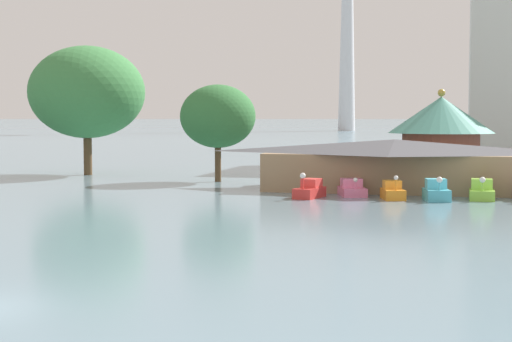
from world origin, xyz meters
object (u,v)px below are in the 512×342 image
(green_roof_pavilion, at_px, (441,130))
(shoreline_tree_tall_left, at_px, (87,92))
(pedal_boat_orange, at_px, (393,192))
(pedal_boat_cyan, at_px, (436,192))
(shoreline_tree_mid, at_px, (218,116))
(pedal_boat_red, at_px, (310,190))
(boathouse, at_px, (394,164))
(pedal_boat_pink, at_px, (352,189))
(pedal_boat_lime, at_px, (482,192))

(green_roof_pavilion, height_order, shoreline_tree_tall_left, shoreline_tree_tall_left)
(pedal_boat_orange, relative_size, pedal_boat_cyan, 1.05)
(shoreline_tree_tall_left, distance_m, shoreline_tree_mid, 14.89)
(pedal_boat_orange, height_order, pedal_boat_cyan, pedal_boat_orange)
(pedal_boat_red, bearing_deg, green_roof_pavilion, 172.39)
(shoreline_tree_mid, bearing_deg, pedal_boat_red, -48.51)
(pedal_boat_orange, relative_size, green_roof_pavilion, 0.28)
(green_roof_pavilion, height_order, shoreline_tree_mid, shoreline_tree_mid)
(pedal_boat_red, height_order, shoreline_tree_mid, shoreline_tree_mid)
(pedal_boat_red, xyz_separation_m, boathouse, (5.15, 6.86, 1.47))
(pedal_boat_orange, relative_size, shoreline_tree_tall_left, 0.22)
(boathouse, distance_m, shoreline_tree_mid, 16.07)
(green_roof_pavilion, distance_m, shoreline_tree_mid, 21.16)
(pedal_boat_red, bearing_deg, pedal_boat_cyan, 103.55)
(pedal_boat_red, bearing_deg, pedal_boat_pink, 141.80)
(pedal_boat_red, relative_size, pedal_boat_cyan, 1.22)
(shoreline_tree_mid, bearing_deg, shoreline_tree_tall_left, 162.79)
(boathouse, relative_size, shoreline_tree_mid, 2.49)
(pedal_boat_pink, bearing_deg, shoreline_tree_tall_left, -134.56)
(pedal_boat_orange, relative_size, pedal_boat_lime, 1.13)
(pedal_boat_red, bearing_deg, boathouse, 155.73)
(pedal_boat_cyan, xyz_separation_m, shoreline_tree_tall_left, (-32.40, 15.43, 7.16))
(pedal_boat_cyan, distance_m, shoreline_tree_tall_left, 36.59)
(green_roof_pavilion, bearing_deg, pedal_boat_orange, -96.85)
(green_roof_pavilion, bearing_deg, pedal_boat_lime, -81.29)
(pedal_boat_pink, relative_size, shoreline_tree_mid, 0.40)
(boathouse, height_order, shoreline_tree_tall_left, shoreline_tree_tall_left)
(pedal_boat_lime, height_order, green_roof_pavilion, green_roof_pavilion)
(pedal_boat_pink, bearing_deg, pedal_boat_lime, 67.60)
(pedal_boat_pink, bearing_deg, pedal_boat_cyan, 53.35)
(pedal_boat_lime, bearing_deg, boathouse, -131.65)
(pedal_boat_orange, bearing_deg, shoreline_tree_mid, -140.57)
(green_roof_pavilion, bearing_deg, pedal_boat_cyan, -89.32)
(pedal_boat_cyan, distance_m, green_roof_pavilion, 22.29)
(pedal_boat_pink, distance_m, shoreline_tree_tall_left, 30.66)
(pedal_boat_pink, relative_size, pedal_boat_lime, 1.37)
(pedal_boat_red, relative_size, pedal_boat_orange, 1.16)
(pedal_boat_lime, relative_size, boathouse, 0.12)
(pedal_boat_pink, height_order, shoreline_tree_tall_left, shoreline_tree_tall_left)
(boathouse, xyz_separation_m, shoreline_tree_tall_left, (-29.12, 8.71, 5.75))
(pedal_boat_pink, bearing_deg, shoreline_tree_mid, -143.70)
(pedal_boat_pink, bearing_deg, pedal_boat_orange, 42.40)
(pedal_boat_cyan, bearing_deg, pedal_boat_lime, 101.12)
(pedal_boat_cyan, distance_m, boathouse, 7.61)
(boathouse, height_order, shoreline_tree_mid, shoreline_tree_mid)
(pedal_boat_red, bearing_deg, pedal_boat_lime, 109.76)
(pedal_boat_red, distance_m, pedal_boat_pink, 3.37)
(shoreline_tree_mid, bearing_deg, boathouse, -16.11)
(pedal_boat_red, height_order, green_roof_pavilion, green_roof_pavilion)
(pedal_boat_lime, distance_m, shoreline_tree_tall_left, 38.71)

